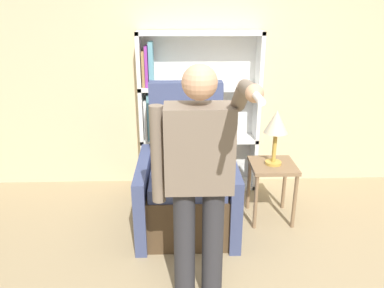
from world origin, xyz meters
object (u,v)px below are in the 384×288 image
(person_standing, at_px, (199,176))
(bookcase, at_px, (190,115))
(side_table, at_px, (272,174))
(table_lamp, at_px, (276,125))
(armchair, at_px, (187,185))

(person_standing, bearing_deg, bookcase, 90.38)
(person_standing, xyz_separation_m, side_table, (0.77, 1.06, -0.50))
(bookcase, bearing_deg, person_standing, -89.62)
(bookcase, bearing_deg, side_table, -43.73)
(table_lamp, bearing_deg, person_standing, -125.96)
(side_table, distance_m, table_lamp, 0.50)
(armchair, height_order, person_standing, person_standing)
(armchair, xyz_separation_m, side_table, (0.83, 0.06, 0.08))
(side_table, bearing_deg, armchair, -175.56)
(side_table, bearing_deg, table_lamp, 0.00)
(side_table, relative_size, table_lamp, 1.11)
(armchair, height_order, table_lamp, armchair)
(bookcase, distance_m, table_lamp, 1.08)
(bookcase, height_order, side_table, bookcase)
(bookcase, distance_m, person_standing, 1.81)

